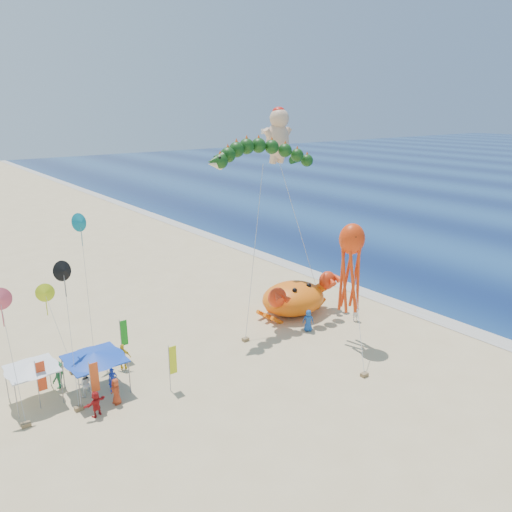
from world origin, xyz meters
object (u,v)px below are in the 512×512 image
at_px(crab_inflatable, 294,297).
at_px(canopy_blue, 94,356).
at_px(dragon_kite, 262,158).
at_px(octopus_kite, 351,261).
at_px(canopy_white, 31,366).
at_px(cherub_kite, 278,134).

distance_m(crab_inflatable, canopy_blue, 18.40).
height_order(dragon_kite, octopus_kite, dragon_kite).
xyz_separation_m(crab_inflatable, canopy_blue, (-18.32, -1.50, 0.92)).
relative_size(canopy_blue, canopy_white, 1.20).
bearing_deg(canopy_blue, crab_inflatable, 4.69).
bearing_deg(dragon_kite, canopy_white, -173.88).
distance_m(crab_inflatable, cherub_kite, 14.67).
xyz_separation_m(crab_inflatable, dragon_kite, (-2.33, 1.72, 12.02)).
bearing_deg(canopy_blue, dragon_kite, 11.41).
bearing_deg(dragon_kite, crab_inflatable, -36.54).
distance_m(cherub_kite, canopy_white, 27.66).
height_order(crab_inflatable, canopy_white, crab_inflatable).
distance_m(crab_inflatable, canopy_white, 21.82).
height_order(octopus_kite, canopy_blue, octopus_kite).
xyz_separation_m(dragon_kite, octopus_kite, (2.11, -8.10, -7.08)).
relative_size(crab_inflatable, canopy_white, 2.56).
bearing_deg(crab_inflatable, canopy_blue, -175.31).
relative_size(cherub_kite, canopy_white, 5.66).
bearing_deg(dragon_kite, canopy_blue, -168.59).
bearing_deg(dragon_kite, octopus_kite, -75.41).
xyz_separation_m(dragon_kite, cherub_kite, (4.50, 3.29, 1.59)).
distance_m(dragon_kite, canopy_blue, 19.74).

